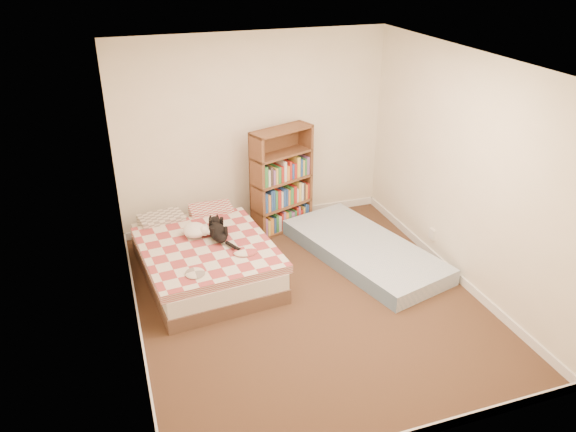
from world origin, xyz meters
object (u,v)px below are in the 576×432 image
object	(u,v)px
bookshelf	(281,192)
white_dog	(196,230)
black_cat	(218,231)
floor_mattress	(364,250)
bed	(204,256)

from	to	relation	value
bookshelf	white_dog	size ratio (longest dim) A/B	4.27
black_cat	white_dog	world-z (taller)	black_cat
bookshelf	white_dog	world-z (taller)	bookshelf
black_cat	white_dog	distance (m)	0.25
bookshelf	black_cat	xyz separation A→B (m)	(-1.02, -0.81, 0.00)
bookshelf	floor_mattress	size ratio (longest dim) A/B	0.65
bed	bookshelf	world-z (taller)	bookshelf
bookshelf	floor_mattress	world-z (taller)	bookshelf
floor_mattress	white_dog	bearing A→B (deg)	154.48
bed	bookshelf	xyz separation A→B (m)	(1.19, 0.80, 0.29)
bed	black_cat	xyz separation A→B (m)	(0.17, -0.00, 0.30)
white_dog	floor_mattress	bearing A→B (deg)	-16.32
bookshelf	black_cat	bearing A→B (deg)	-162.25
floor_mattress	white_dog	world-z (taller)	white_dog
black_cat	white_dog	bearing A→B (deg)	161.85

